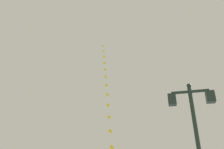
# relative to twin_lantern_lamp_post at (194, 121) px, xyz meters

# --- Properties ---
(twin_lantern_lamp_post) EXTENTS (1.56, 0.28, 4.50)m
(twin_lantern_lamp_post) POSITION_rel_twin_lantern_lamp_post_xyz_m (0.00, 0.00, 0.00)
(twin_lantern_lamp_post) COLOR #1E2D23
(twin_lantern_lamp_post) RESTS_ON ground_plane
(kite_train) EXTENTS (5.23, 12.90, 21.48)m
(kite_train) POSITION_rel_twin_lantern_lamp_post_xyz_m (-7.47, 16.00, 7.97)
(kite_train) COLOR brown
(kite_train) RESTS_ON ground_plane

